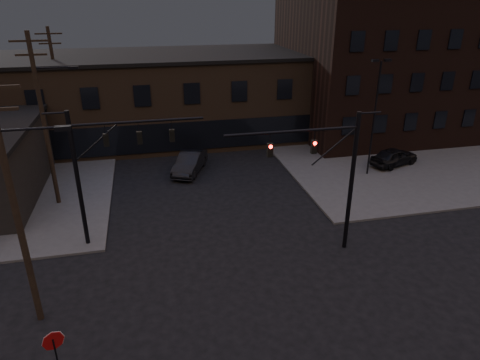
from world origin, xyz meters
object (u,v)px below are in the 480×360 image
Objects in this scene: stop_sign at (54,347)px; parked_car_lot_b at (333,137)px; traffic_signal_near at (333,170)px; traffic_signal_far at (100,163)px; car_crossing at (190,163)px; parked_car_lot_a at (394,157)px.

stop_sign is 32.08m from parked_car_lot_b.
stop_sign is at bearing -154.10° from traffic_signal_near.
traffic_signal_far is 12.20m from car_crossing.
traffic_signal_near is 1.80× the size of parked_car_lot_a.
traffic_signal_far is at bearing 82.68° from stop_sign.
car_crossing is (-14.38, -3.94, 0.04)m from parked_car_lot_b.
stop_sign is at bearing -86.39° from car_crossing.
traffic_signal_near is at bearing 167.52° from parked_car_lot_b.
car_crossing is (-6.23, 13.36, -4.11)m from traffic_signal_near.
traffic_signal_far is 3.23× the size of stop_sign.
traffic_signal_near reaches higher than parked_car_lot_b.
traffic_signal_far is 24.84m from parked_car_lot_b.
traffic_signal_far reaches higher than car_crossing.
car_crossing is at bearing 59.36° from traffic_signal_far.
traffic_signal_far is at bearing 88.46° from parked_car_lot_a.
stop_sign is 0.58× the size of parked_car_lot_b.
traffic_signal_far is at bearing 163.83° from traffic_signal_near.
car_crossing is at bearing 118.05° from parked_car_lot_b.
traffic_signal_near is 19.57m from parked_car_lot_b.
traffic_signal_near is at bearing -41.63° from car_crossing.
parked_car_lot_a is 17.15m from car_crossing.
traffic_signal_far is at bearing -97.29° from car_crossing.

